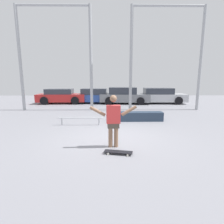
% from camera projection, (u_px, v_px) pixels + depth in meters
% --- Properties ---
extents(ground_plane, '(36.00, 36.00, 0.00)m').
position_uv_depth(ground_plane, '(112.00, 138.00, 6.36)').
color(ground_plane, gray).
extents(skateboarder, '(1.45, 0.24, 1.64)m').
position_uv_depth(skateboarder, '(113.00, 119.00, 5.36)').
color(skateboarder, '#8C664C').
rests_on(skateboarder, ground_plane).
extents(skateboard, '(0.83, 0.36, 0.08)m').
position_uv_depth(skateboard, '(118.00, 152.00, 4.96)').
color(skateboard, black).
rests_on(skateboard, ground_plane).
extents(grind_box, '(2.56, 0.58, 0.46)m').
position_uv_depth(grind_box, '(138.00, 116.00, 9.04)').
color(grind_box, '#28384C').
rests_on(grind_box, ground_plane).
extents(grind_rail, '(2.12, 0.08, 0.38)m').
position_uv_depth(grind_rail, '(80.00, 119.00, 8.13)').
color(grind_rail, '#B7BABF').
rests_on(grind_rail, ground_plane).
extents(canopy_support_left, '(4.96, 0.20, 6.88)m').
position_uv_depth(canopy_support_left, '(55.00, 50.00, 11.63)').
color(canopy_support_left, '#A5A8AD').
rests_on(canopy_support_left, ground_plane).
extents(canopy_support_right, '(4.96, 0.20, 6.88)m').
position_uv_depth(canopy_support_right, '(167.00, 50.00, 11.72)').
color(canopy_support_right, '#A5A8AD').
rests_on(canopy_support_right, ground_plane).
extents(parked_car_red, '(4.28, 1.97, 1.31)m').
position_uv_depth(parked_car_red, '(61.00, 96.00, 15.71)').
color(parked_car_red, red).
rests_on(parked_car_red, ground_plane).
extents(parked_car_blue, '(4.17, 2.20, 1.33)m').
position_uv_depth(parked_car_blue, '(96.00, 96.00, 16.02)').
color(parked_car_blue, '#284793').
rests_on(parked_car_blue, ground_plane).
extents(parked_car_grey, '(4.46, 2.21, 1.45)m').
position_uv_depth(parked_car_grey, '(124.00, 96.00, 15.65)').
color(parked_car_grey, slate).
rests_on(parked_car_grey, ground_plane).
extents(parked_car_silver, '(4.54, 2.10, 1.39)m').
position_uv_depth(parked_car_silver, '(159.00, 96.00, 15.81)').
color(parked_car_silver, '#B7BABF').
rests_on(parked_car_silver, ground_plane).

